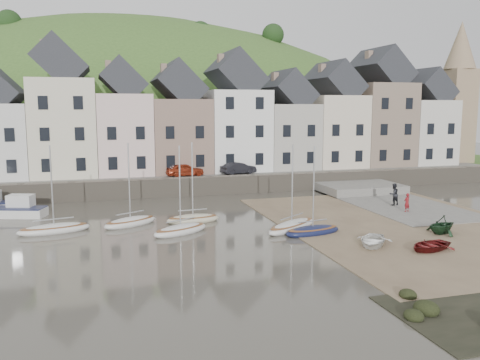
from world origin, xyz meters
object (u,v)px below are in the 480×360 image
object	(u,v)px
sailboat_0	(54,229)
car_left	(185,170)
person_red	(407,202)
car_right	(238,168)
rowboat_red	(429,245)
person_dark	(394,194)
rowboat_white	(372,241)
rowboat_green	(442,224)

from	to	relation	value
sailboat_0	car_left	bearing A→B (deg)	51.06
person_red	sailboat_0	bearing A→B (deg)	-18.62
car_right	person_red	bearing A→B (deg)	-165.20
car_right	rowboat_red	bearing A→B (deg)	172.73
sailboat_0	car_left	xyz separation A→B (m)	(11.80, 14.60, 2.00)
sailboat_0	person_dark	size ratio (longest dim) A/B	3.28
person_dark	rowboat_white	bearing A→B (deg)	41.64
sailboat_0	person_dark	bearing A→B (deg)	3.32
rowboat_red	car_right	world-z (taller)	car_right
person_red	car_left	size ratio (longest dim) A/B	0.40
sailboat_0	person_red	distance (m)	27.59
sailboat_0	rowboat_white	xyz separation A→B (m)	(19.51, -9.35, 0.13)
person_dark	car_right	distance (m)	16.76
person_red	person_dark	world-z (taller)	person_dark
sailboat_0	rowboat_red	xyz separation A→B (m)	(22.31, -11.19, 0.11)
rowboat_green	car_right	world-z (taller)	car_right
sailboat_0	rowboat_white	distance (m)	21.63
rowboat_green	person_dark	bearing A→B (deg)	152.27
person_dark	rowboat_red	bearing A→B (deg)	55.38
car_left	rowboat_green	bearing A→B (deg)	-152.64
rowboat_green	person_dark	size ratio (longest dim) A/B	1.28
rowboat_red	person_red	distance (m)	11.38
rowboat_white	car_left	bearing A→B (deg)	145.80
sailboat_0	car_right	xyz separation A→B (m)	(17.54, 14.60, 1.98)
sailboat_0	rowboat_green	bearing A→B (deg)	-17.24
person_dark	car_left	size ratio (longest dim) A/B	0.50
rowboat_white	person_dark	world-z (taller)	person_dark
rowboat_green	rowboat_red	bearing A→B (deg)	-59.58
rowboat_green	rowboat_red	distance (m)	4.67
person_red	person_dark	bearing A→B (deg)	-117.06
person_red	car_left	xyz separation A→B (m)	(-15.76, 15.71, 1.37)
person_dark	car_left	bearing A→B (deg)	-48.89
sailboat_0	person_dark	distance (m)	28.14
sailboat_0	car_right	world-z (taller)	sailboat_0
sailboat_0	person_red	world-z (taller)	sailboat_0
rowboat_red	person_dark	xyz separation A→B (m)	(5.78, 12.82, 0.71)
rowboat_green	person_red	xyz separation A→B (m)	(1.91, 6.85, 0.18)
rowboat_red	person_dark	world-z (taller)	person_dark
person_dark	person_red	bearing A→B (deg)	68.90
person_red	rowboat_white	bearing A→B (deg)	29.32
rowboat_green	car_right	distance (m)	24.03
rowboat_green	person_red	distance (m)	7.11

